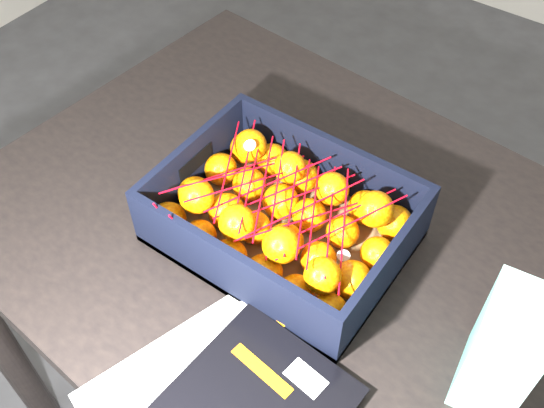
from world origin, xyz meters
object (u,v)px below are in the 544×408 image
Objects in this scene: magazine_stack at (220,408)px; retail_carton at (503,350)px; table at (326,287)px; produce_crate at (283,223)px.

magazine_stack is 2.14× the size of retail_carton.
table is 0.16m from produce_crate.
produce_crate is 0.37m from retail_carton.
table is 0.32m from magazine_stack.
retail_carton reaches higher than produce_crate.
table is 7.26× the size of retail_carton.
magazine_stack is at bearing -71.07° from produce_crate.
produce_crate is (-0.10, 0.28, 0.03)m from magazine_stack.
table is 0.35m from retail_carton.
magazine_stack is (0.02, -0.30, 0.11)m from table.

